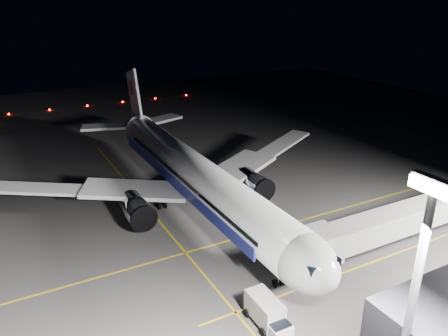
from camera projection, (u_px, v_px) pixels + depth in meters
ground at (196, 209)px, 62.79m from camera, size 200.00×200.00×0.00m
guide_line_main at (230, 240)px, 54.58m from camera, size 0.25×80.00×0.01m
guide_line_cross at (156, 218)px, 60.13m from camera, size 70.00×0.25×0.01m
guide_line_side at (359, 267)px, 49.16m from camera, size 0.25×40.00×0.01m
airliner at (192, 173)px, 61.79m from camera, size 61.48×54.22×16.64m
jet_bridge at (414, 215)px, 51.05m from camera, size 3.60×34.40×6.30m
floodlight_mast_south at (408, 325)px, 22.83m from camera, size 2.40×0.67×20.70m
taxiway_lights at (87, 106)px, 121.74m from camera, size 0.44×60.44×0.44m
service_truck at (268, 313)px, 39.87m from camera, size 5.36×2.45×2.72m
baggage_tug at (245, 191)px, 66.50m from camera, size 3.21×2.84×1.98m
safety_cone_a at (273, 209)px, 61.87m from camera, size 0.43×0.43×0.65m
safety_cone_b at (230, 209)px, 62.12m from camera, size 0.37×0.37×0.55m
safety_cone_c at (252, 173)px, 74.82m from camera, size 0.34×0.34×0.52m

